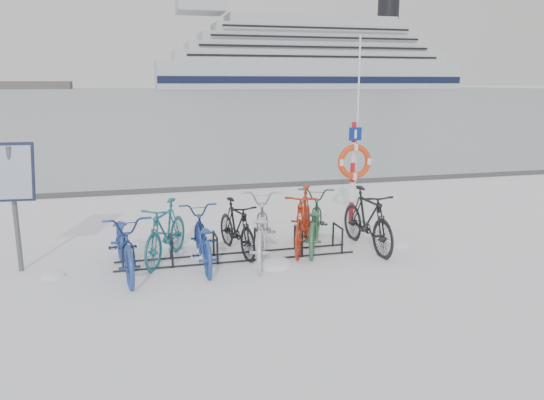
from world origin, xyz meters
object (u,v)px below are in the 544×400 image
object	(u,v)px
bike_rack	(237,248)
lifebuoy_station	(354,162)
info_board	(11,180)
cruise_ferry	(308,61)

from	to	relation	value
bike_rack	lifebuoy_station	bearing A→B (deg)	32.02
info_board	lifebuoy_station	distance (m)	6.41
lifebuoy_station	cruise_ferry	xyz separation A→B (m)	(75.08, 232.57, 11.42)
lifebuoy_station	cruise_ferry	world-z (taller)	cruise_ferry
info_board	cruise_ferry	distance (m)	248.09
bike_rack	info_board	xyz separation A→B (m)	(-3.40, 0.22, 1.27)
bike_rack	cruise_ferry	xyz separation A→B (m)	(77.90, 234.34, 12.52)
bike_rack	lifebuoy_station	xyz separation A→B (m)	(2.82, 1.77, 1.10)
cruise_ferry	info_board	bearing A→B (deg)	-109.15
bike_rack	lifebuoy_station	distance (m)	3.51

